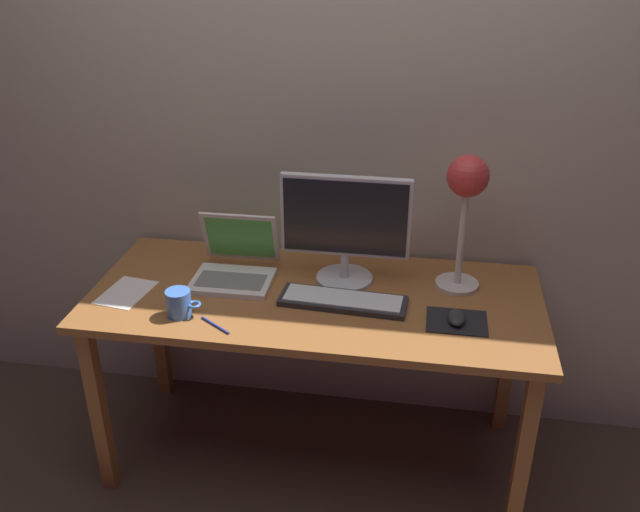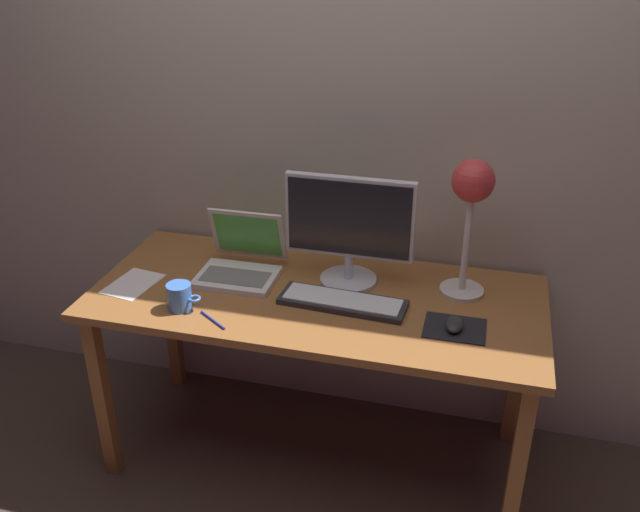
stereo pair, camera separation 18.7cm
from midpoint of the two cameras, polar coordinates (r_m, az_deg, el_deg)
The scene contains 12 objects.
ground_plane at distance 2.86m, azimuth 1.67°, elevation -16.20°, with size 4.80×4.80×0.00m, color #47382D.
back_wall at distance 2.57m, azimuth 4.14°, elevation 12.07°, with size 4.80×0.06×2.60m, color #B2A893.
desk at distance 2.46m, azimuth 1.87°, elevation -4.87°, with size 1.60×0.70×0.74m.
monitor at distance 2.40m, azimuth 4.71°, elevation 2.48°, with size 0.46×0.21×0.41m.
keyboard_main at distance 2.35m, azimuth 4.20°, elevation -3.89°, with size 0.45×0.17×0.03m.
laptop at distance 2.54m, azimuth -4.46°, elevation -0.09°, with size 0.29×0.29×0.23m.
desk_lamp at distance 2.35m, azimuth 14.84°, elevation 4.80°, with size 0.16×0.16×0.49m.
mousepad at distance 2.29m, azimuth 13.56°, elevation -5.95°, with size 0.20×0.16×0.00m, color black.
mouse at distance 2.27m, azimuth 13.53°, elevation -5.64°, with size 0.06×0.10×0.03m, color #28282B.
coffee_mug at distance 2.34m, azimuth -9.43°, elevation -3.43°, with size 0.12×0.08×0.09m.
paper_sheet_near_mouse at distance 2.55m, azimuth -13.40°, elevation -2.33°, with size 0.15×0.21×0.00m, color white.
pen at distance 2.28m, azimuth -6.66°, elevation -5.41°, with size 0.01×0.01×0.14m, color #2633A5.
Camera 2 is at (0.54, -2.02, 1.95)m, focal length 38.19 mm.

